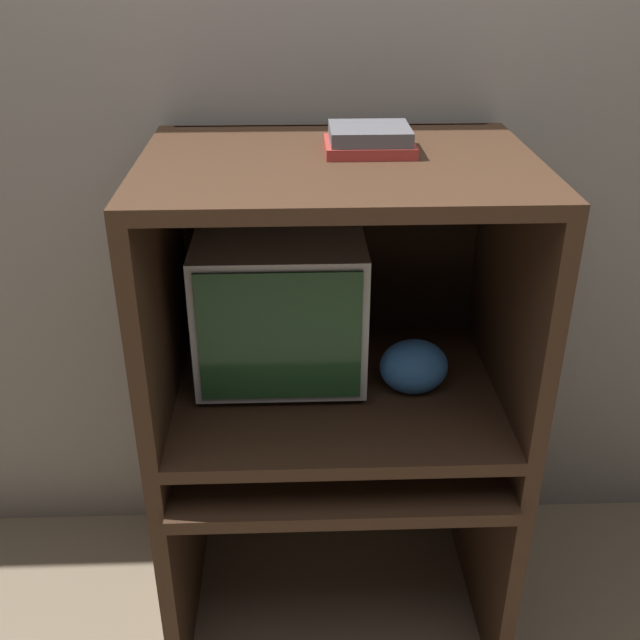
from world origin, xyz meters
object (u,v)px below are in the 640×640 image
(crt_monitor, at_px, (281,301))
(mouse, at_px, (371,448))
(book_stack, at_px, (369,140))
(keyboard, at_px, (270,453))
(snack_bag, at_px, (414,367))

(crt_monitor, xyz_separation_m, mouse, (0.23, -0.21, -0.33))
(mouse, relative_size, book_stack, 0.27)
(keyboard, xyz_separation_m, snack_bag, (0.38, 0.10, 0.19))
(crt_monitor, xyz_separation_m, keyboard, (-0.03, -0.22, -0.33))
(keyboard, distance_m, mouse, 0.26)
(mouse, height_order, snack_bag, snack_bag)
(snack_bag, bearing_deg, crt_monitor, 159.70)
(keyboard, relative_size, book_stack, 2.01)
(keyboard, xyz_separation_m, mouse, (0.26, 0.01, 0.00))
(mouse, height_order, book_stack, book_stack)
(keyboard, bearing_deg, snack_bag, 14.48)
(keyboard, height_order, snack_bag, snack_bag)
(crt_monitor, bearing_deg, book_stack, -13.03)
(crt_monitor, bearing_deg, snack_bag, -20.30)
(crt_monitor, xyz_separation_m, book_stack, (0.22, -0.05, 0.44))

